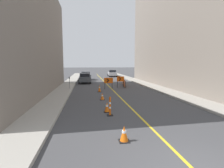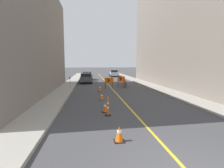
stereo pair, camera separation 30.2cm
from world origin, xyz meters
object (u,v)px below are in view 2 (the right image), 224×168
traffic_cone_third (102,96)px  arrow_barricade_primary (109,81)px  arrow_barricade_secondary (121,80)px  parking_meter_near_curb (70,80)px  parked_car_curb_mid (87,76)px  traffic_cone_fourth (100,88)px  parked_car_curb_far (114,73)px  traffic_cone_second (105,107)px  traffic_cone_nearest (119,134)px  delineator_post_front (108,108)px  parked_car_curb_near (86,78)px

traffic_cone_third → arrow_barricade_primary: size_ratio=0.42×
arrow_barricade_secondary → parking_meter_near_curb: 6.39m
arrow_barricade_secondary → parked_car_curb_mid: (-4.50, 11.70, -0.22)m
parked_car_curb_mid → traffic_cone_third: bearing=-88.2°
traffic_cone_fourth → parked_car_curb_far: parked_car_curb_far is taller
traffic_cone_second → arrow_barricade_secondary: bearing=74.8°
traffic_cone_nearest → arrow_barricade_secondary: arrow_barricade_secondary is taller
traffic_cone_second → parking_meter_near_curb: bearing=108.0°
traffic_cone_second → delineator_post_front: delineator_post_front is taller
traffic_cone_fourth → delineator_post_front: (-0.04, -8.93, 0.11)m
arrow_barricade_secondary → parking_meter_near_curb: size_ratio=1.03×
traffic_cone_fourth → parked_car_curb_mid: 14.84m
traffic_cone_nearest → parked_car_curb_far: bearing=82.4°
parked_car_curb_near → parked_car_curb_far: 15.01m
arrow_barricade_primary → parking_meter_near_curb: parking_meter_near_curb is taller
delineator_post_front → parked_car_curb_far: size_ratio=0.26×
traffic_cone_fourth → arrow_barricade_primary: arrow_barricade_primary is taller
traffic_cone_third → traffic_cone_fourth: bearing=88.9°
traffic_cone_third → parked_car_curb_near: (-1.58, 13.63, 0.52)m
arrow_barricade_primary → delineator_post_front: bearing=-93.6°
traffic_cone_fourth → arrow_barricade_secondary: bearing=46.3°
traffic_cone_second → traffic_cone_third: 3.82m
arrow_barricade_primary → arrow_barricade_secondary: 1.98m
traffic_cone_third → parked_car_curb_mid: size_ratio=0.13×
traffic_cone_second → parking_meter_near_curb: 10.46m
parked_car_curb_mid → arrow_barricade_primary: bearing=-80.2°
traffic_cone_third → parked_car_curb_near: 13.73m
traffic_cone_second → arrow_barricade_primary: bearing=82.3°
traffic_cone_second → parked_car_curb_near: size_ratio=0.15×
traffic_cone_second → parking_meter_near_curb: (-3.21, 9.92, 0.83)m
traffic_cone_third → parked_car_curb_near: size_ratio=0.13×
traffic_cone_third → parked_car_curb_mid: parked_car_curb_mid is taller
arrow_barricade_secondary → parked_car_curb_far: bearing=90.3°
parking_meter_near_curb → arrow_barricade_secondary: bearing=11.6°
traffic_cone_third → traffic_cone_nearest: bearing=-89.1°
traffic_cone_second → delineator_post_front: (0.09, -0.78, 0.16)m
traffic_cone_second → traffic_cone_third: (0.05, 3.82, -0.04)m
parked_car_curb_mid → parked_car_curb_near: bearing=-93.5°
parked_car_curb_near → parking_meter_near_curb: bearing=-103.8°
parked_car_curb_far → parking_meter_near_curb: parked_car_curb_far is taller
traffic_cone_second → arrow_barricade_secondary: (3.05, 11.20, 0.71)m
traffic_cone_second → traffic_cone_fourth: 8.15m
parked_car_curb_near → arrow_barricade_secondary: bearing=-55.0°
arrow_barricade_primary → parking_meter_near_curb: (-4.59, -0.23, 0.18)m
traffic_cone_second → parked_car_curb_far: parked_car_curb_far is taller
traffic_cone_fourth → parking_meter_near_curb: bearing=152.1°
traffic_cone_second → parked_car_curb_far: bearing=81.0°
traffic_cone_second → parking_meter_near_curb: size_ratio=0.46×
delineator_post_front → arrow_barricade_primary: arrow_barricade_primary is taller
parked_car_curb_mid → delineator_post_front: bearing=-88.9°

